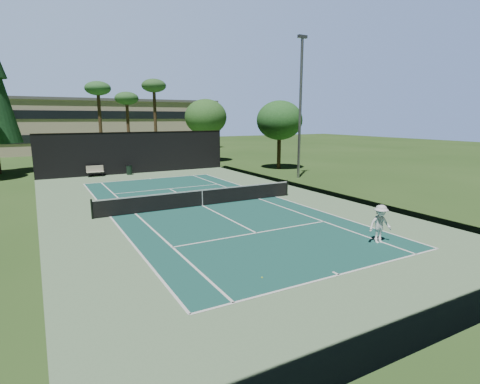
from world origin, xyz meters
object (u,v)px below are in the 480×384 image
at_px(tennis_ball_d, 149,202).
at_px(tennis_net, 202,197).
at_px(trash_bin, 129,170).
at_px(player, 380,224).
at_px(tennis_ball_a, 262,278).
at_px(park_bench, 95,171).
at_px(tennis_ball_c, 185,198).
at_px(tennis_ball_b, 195,202).

bearing_deg(tennis_ball_d, tennis_net, -44.92).
bearing_deg(tennis_net, trash_bin, 93.70).
bearing_deg(player, trash_bin, 111.89).
bearing_deg(player, tennis_ball_a, -163.11).
height_order(tennis_net, tennis_ball_a, tennis_net).
bearing_deg(trash_bin, tennis_ball_a, -93.22).
bearing_deg(player, park_bench, 118.12).
xyz_separation_m(tennis_ball_c, park_bench, (-3.91, 12.91, 0.52)).
relative_size(player, trash_bin, 1.79).
height_order(player, tennis_ball_a, player).
bearing_deg(tennis_ball_b, trash_bin, 93.56).
xyz_separation_m(tennis_net, trash_bin, (-0.99, 15.32, -0.08)).
bearing_deg(tennis_ball_c, tennis_net, -87.59).
bearing_deg(tennis_ball_b, tennis_ball_c, 90.39).
bearing_deg(tennis_ball_a, tennis_ball_b, 78.76).
bearing_deg(park_bench, trash_bin, -5.65).
distance_m(park_bench, trash_bin, 3.05).
bearing_deg(tennis_ball_d, park_bench, 96.26).
bearing_deg(tennis_ball_a, park_bench, 93.40).
relative_size(tennis_net, player, 7.65).
xyz_separation_m(player, trash_bin, (-4.97, 25.45, -0.37)).
height_order(tennis_net, tennis_ball_c, tennis_net).
relative_size(tennis_ball_b, park_bench, 0.05).
xyz_separation_m(player, tennis_ball_b, (-4.09, 11.18, -0.81)).
height_order(tennis_net, trash_bin, tennis_net).
height_order(player, tennis_ball_d, player).
bearing_deg(tennis_net, tennis_ball_d, 135.08).
xyz_separation_m(tennis_ball_b, tennis_ball_d, (-2.50, 1.55, -0.00)).
relative_size(player, tennis_ball_c, 27.12).
distance_m(tennis_net, tennis_ball_b, 1.17).
distance_m(tennis_ball_a, tennis_ball_b, 12.09).
bearing_deg(tennis_ball_c, tennis_ball_a, -99.84).
bearing_deg(tennis_ball_d, tennis_ball_a, -89.40).
bearing_deg(tennis_ball_c, trash_bin, 93.98).
bearing_deg(tennis_ball_c, player, -72.30).
relative_size(tennis_net, tennis_ball_a, 216.34).
distance_m(tennis_net, tennis_ball_c, 2.77).
xyz_separation_m(tennis_net, tennis_ball_c, (-0.11, 2.71, -0.53)).
height_order(tennis_net, tennis_ball_b, tennis_net).
distance_m(tennis_ball_a, park_bench, 26.49).
bearing_deg(tennis_ball_b, park_bench, 105.08).
height_order(tennis_net, player, player).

